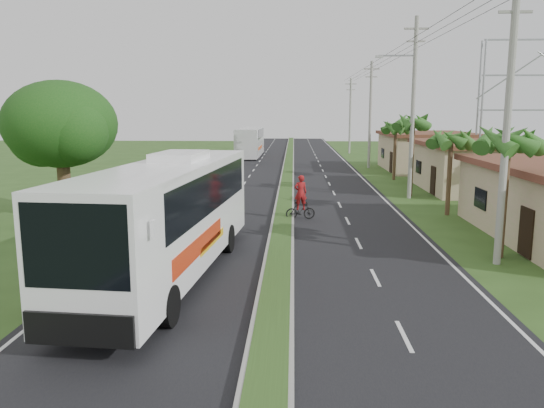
{
  "coord_description": "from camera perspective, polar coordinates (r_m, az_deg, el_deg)",
  "views": [
    {
      "loc": [
        0.55,
        -18.29,
        5.85
      ],
      "look_at": [
        -0.4,
        4.94,
        1.8
      ],
      "focal_mm": 35.0,
      "sensor_mm": 36.0,
      "label": 1
    }
  ],
  "objects": [
    {
      "name": "utility_pole_d",
      "position": [
        76.71,
        8.4,
        9.46
      ],
      "size": [
        1.6,
        0.28,
        10.5
      ],
      "color": "gray",
      "rests_on": "ground"
    },
    {
      "name": "lane_edge_left",
      "position": [
        39.41,
        -8.3,
        1.24
      ],
      "size": [
        0.12,
        160.0,
        0.01
      ],
      "primitive_type": "cube",
      "color": "silver",
      "rests_on": "ground"
    },
    {
      "name": "ground",
      "position": [
        19.21,
        0.58,
        -7.85
      ],
      "size": [
        180.0,
        180.0,
        0.0
      ],
      "primitive_type": "plane",
      "color": "#2E4C1B",
      "rests_on": "ground"
    },
    {
      "name": "motorcyclist",
      "position": [
        29.02,
        3.09,
        0.15
      ],
      "size": [
        1.71,
        0.82,
        2.47
      ],
      "rotation": [
        0.0,
        0.0,
        0.22
      ],
      "color": "black",
      "rests_on": "ground"
    },
    {
      "name": "utility_pole_a",
      "position": [
        21.79,
        24.01,
        8.57
      ],
      "size": [
        1.6,
        0.28,
        11.0
      ],
      "color": "gray",
      "rests_on": "ground"
    },
    {
      "name": "lane_edge_right",
      "position": [
        39.22,
        11.33,
        1.11
      ],
      "size": [
        0.12,
        160.0,
        0.01
      ],
      "primitive_type": "cube",
      "color": "silver",
      "rests_on": "ground"
    },
    {
      "name": "utility_pole_b",
      "position": [
        37.15,
        14.89,
        10.19
      ],
      "size": [
        3.2,
        0.28,
        12.0
      ],
      "color": "gray",
      "rests_on": "ground"
    },
    {
      "name": "palm_verge_c",
      "position": [
        38.2,
        14.97,
        8.46
      ],
      "size": [
        2.4,
        2.4,
        5.85
      ],
      "color": "#473321",
      "rests_on": "ground"
    },
    {
      "name": "coach_bus_main",
      "position": [
        19.0,
        -10.84,
        -0.72
      ],
      "size": [
        3.97,
        13.77,
        4.39
      ],
      "rotation": [
        0.0,
        0.0,
        -0.09
      ],
      "color": "white",
      "rests_on": "ground"
    },
    {
      "name": "shop_mid",
      "position": [
        42.66,
        20.75,
        3.87
      ],
      "size": [
        7.6,
        10.6,
        3.67
      ],
      "color": "tan",
      "rests_on": "ground"
    },
    {
      "name": "palm_verge_a",
      "position": [
        22.93,
        24.1,
        6.26
      ],
      "size": [
        2.4,
        2.4,
        5.45
      ],
      "color": "#473321",
      "rests_on": "ground"
    },
    {
      "name": "utility_pole_c",
      "position": [
        56.85,
        10.52,
        9.54
      ],
      "size": [
        1.6,
        0.28,
        11.0
      ],
      "color": "gray",
      "rests_on": "ground"
    },
    {
      "name": "billboard_lattice",
      "position": [
        52.85,
        26.71,
        9.9
      ],
      "size": [
        10.18,
        1.18,
        12.07
      ],
      "color": "gray",
      "rests_on": "ground"
    },
    {
      "name": "coach_bus_far",
      "position": [
        70.48,
        -2.36,
        6.85
      ],
      "size": [
        2.93,
        12.89,
        3.75
      ],
      "rotation": [
        0.0,
        0.0,
        -0.01
      ],
      "color": "silver",
      "rests_on": "ground"
    },
    {
      "name": "shop_far",
      "position": [
        56.07,
        16.29,
        5.48
      ],
      "size": [
        8.6,
        11.6,
        3.82
      ],
      "color": "tan",
      "rests_on": "ground"
    },
    {
      "name": "shade_tree",
      "position": [
        31.02,
        -21.96,
        7.66
      ],
      "size": [
        6.3,
        6.0,
        7.54
      ],
      "color": "#473321",
      "rests_on": "ground"
    },
    {
      "name": "road_asphalt",
      "position": [
        38.74,
        1.49,
        1.21
      ],
      "size": [
        14.0,
        160.0,
        0.02
      ],
      "primitive_type": "cube",
      "color": "black",
      "rests_on": "ground"
    },
    {
      "name": "palm_verge_b",
      "position": [
        31.59,
        18.73,
        6.66
      ],
      "size": [
        2.4,
        2.4,
        5.05
      ],
      "color": "#473321",
      "rests_on": "ground"
    },
    {
      "name": "median_strip",
      "position": [
        38.73,
        1.49,
        1.34
      ],
      "size": [
        1.2,
        160.0,
        0.18
      ],
      "color": "gray",
      "rests_on": "ground"
    },
    {
      "name": "palm_verge_d",
      "position": [
        47.13,
        13.17,
        8.05
      ],
      "size": [
        2.4,
        2.4,
        5.25
      ],
      "color": "#473321",
      "rests_on": "ground"
    }
  ]
}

